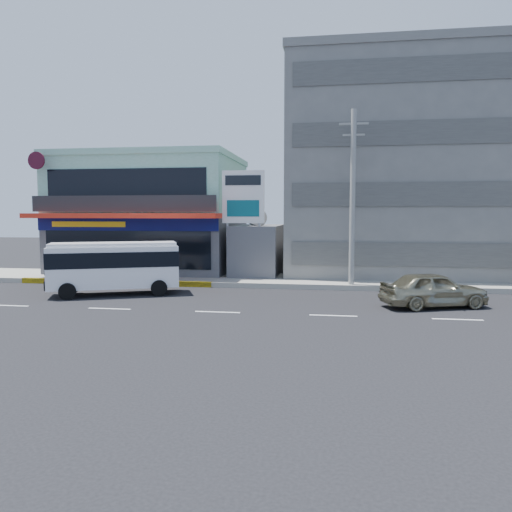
{
  "coord_description": "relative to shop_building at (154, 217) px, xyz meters",
  "views": [
    {
      "loc": [
        4.93,
        -20.96,
        4.32
      ],
      "look_at": [
        1.2,
        3.26,
        2.2
      ],
      "focal_mm": 35.0,
      "sensor_mm": 36.0,
      "label": 1
    }
  ],
  "objects": [
    {
      "name": "sidewalk",
      "position": [
        13.0,
        -4.45,
        -3.85
      ],
      "size": [
        70.0,
        5.0,
        0.3
      ],
      "primitive_type": "cube",
      "color": "gray",
      "rests_on": "ground"
    },
    {
      "name": "minibus",
      "position": [
        1.56,
        -10.2,
        -2.35
      ],
      "size": [
        6.91,
        4.5,
        2.77
      ],
      "color": "white",
      "rests_on": "ground"
    },
    {
      "name": "sedan",
      "position": [
        17.54,
        -11.31,
        -3.17
      ],
      "size": [
        5.2,
        3.41,
        1.65
      ],
      "primitive_type": "imported",
      "rotation": [
        0.0,
        0.0,
        1.9
      ],
      "color": "tan",
      "rests_on": "ground"
    },
    {
      "name": "gap_structure",
      "position": [
        8.0,
        -1.95,
        -2.25
      ],
      "size": [
        3.0,
        6.0,
        3.5
      ],
      "primitive_type": "cube",
      "color": "#444449",
      "rests_on": "ground"
    },
    {
      "name": "billboard",
      "position": [
        7.5,
        -4.75,
        0.93
      ],
      "size": [
        2.6,
        0.18,
        6.9
      ],
      "color": "gray",
      "rests_on": "ground"
    },
    {
      "name": "ground",
      "position": [
        8.0,
        -13.95,
        -4.0
      ],
      "size": [
        120.0,
        120.0,
        0.0
      ],
      "primitive_type": "plane",
      "color": "black",
      "rests_on": "ground"
    },
    {
      "name": "utility_pole_near",
      "position": [
        14.0,
        -6.55,
        1.15
      ],
      "size": [
        1.6,
        0.3,
        10.0
      ],
      "color": "#999993",
      "rests_on": "ground"
    },
    {
      "name": "shop_building",
      "position": [
        0.0,
        0.0,
        0.0
      ],
      "size": [
        12.4,
        11.7,
        8.0
      ],
      "color": "#444449",
      "rests_on": "ground"
    },
    {
      "name": "satellite_dish",
      "position": [
        8.0,
        -2.95,
        -0.42
      ],
      "size": [
        1.5,
        1.5,
        0.15
      ],
      "primitive_type": "cylinder",
      "color": "slate",
      "rests_on": "gap_structure"
    },
    {
      "name": "motorcycle_rider",
      "position": [
        -2.7,
        -8.81,
        -3.32
      ],
      "size": [
        1.69,
        0.88,
        2.07
      ],
      "color": "maroon",
      "rests_on": "ground"
    },
    {
      "name": "concrete_building",
      "position": [
        18.0,
        1.05,
        3.0
      ],
      "size": [
        16.0,
        12.0,
        14.0
      ],
      "primitive_type": "cube",
      "color": "slate",
      "rests_on": "ground"
    }
  ]
}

